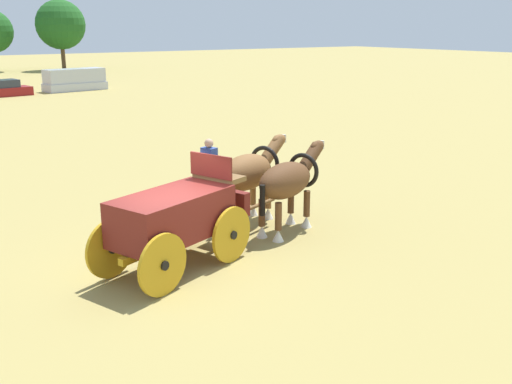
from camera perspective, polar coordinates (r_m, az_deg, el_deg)
ground_plane at (r=13.95m, az=-7.81°, el=-7.28°), size 220.00×220.00×0.00m
show_wagon at (r=13.62m, az=-7.60°, el=-2.33°), size 5.79×2.79×2.75m
draft_horse_near at (r=16.63m, az=-0.68°, el=1.79°), size 2.95×1.59×2.30m
draft_horse_off at (r=15.92m, az=3.09°, el=1.02°), size 2.96×1.56×2.26m
parked_vehicle_d at (r=51.77m, az=-22.91°, el=9.04°), size 4.06×2.35×1.28m
parked_vehicle_e at (r=54.22m, az=-16.92°, el=10.20°), size 5.42×2.66×1.85m
tree_g at (r=79.88m, az=-18.17°, el=14.94°), size 5.99×5.99×8.50m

